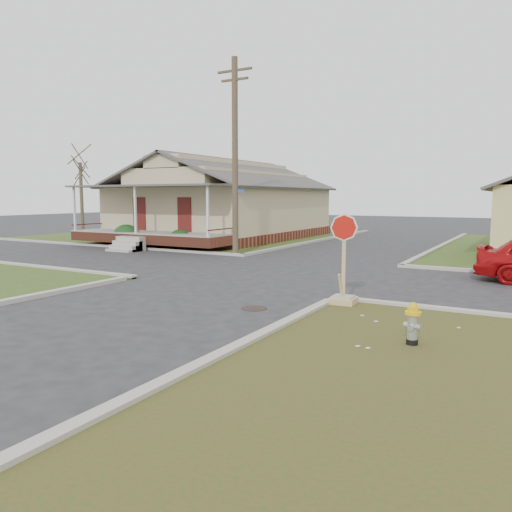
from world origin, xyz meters
The scene contains 11 objects.
ground centered at (0.00, 0.00, 0.00)m, with size 120.00×120.00×0.00m, color #252528.
verge_far_left centered at (-13.00, 18.00, 0.03)m, with size 19.00×19.00×0.05m, color #314A1A.
curbs centered at (0.00, 5.00, 0.00)m, with size 80.00×40.00×0.12m, color #A6A296, non-canonical shape.
manhole centered at (2.20, -0.50, 0.01)m, with size 0.64×0.64×0.01m, color black.
corner_house centered at (-10.00, 16.68, 2.28)m, with size 10.10×15.50×5.30m.
utility_pole centered at (-4.20, 8.90, 4.66)m, with size 1.80×0.28×9.00m.
tree_far_left centered at (-18.00, 12.00, 2.50)m, with size 0.22×0.22×4.90m, color #3C3023.
fire_hydrant centered at (6.28, -1.80, 0.48)m, with size 0.29×0.29×0.78m.
stop_sign centered at (3.97, 0.93, 0.54)m, with size 0.64×0.63×2.27m.
hedge_left centered at (-11.31, 9.11, 0.63)m, with size 1.51×1.24×1.16m, color #143714.
hedge_right centered at (-8.02, 9.58, 0.56)m, with size 1.34×1.10×1.03m, color #143714.
Camera 1 is at (8.17, -10.91, 2.73)m, focal length 35.00 mm.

